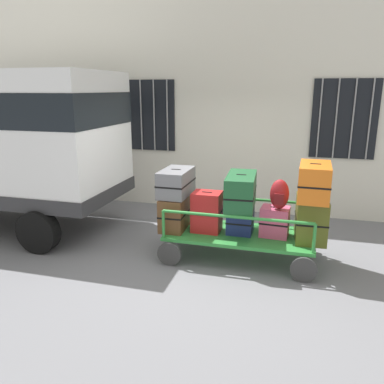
# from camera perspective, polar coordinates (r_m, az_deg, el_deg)

# --- Properties ---
(ground_plane) EXTENTS (40.00, 40.00, 0.00)m
(ground_plane) POSITION_cam_1_polar(r_m,az_deg,el_deg) (6.17, 1.11, -9.49)
(ground_plane) COLOR slate
(building_wall) EXTENTS (12.00, 0.38, 5.00)m
(building_wall) POSITION_cam_1_polar(r_m,az_deg,el_deg) (8.22, 5.99, 14.53)
(building_wall) COLOR silver
(building_wall) RESTS_ON ground
(luggage_cart) EXTENTS (2.29, 1.14, 0.41)m
(luggage_cart) POSITION_cam_1_polar(r_m,az_deg,el_deg) (6.02, 7.06, -6.67)
(luggage_cart) COLOR #2D8438
(luggage_cart) RESTS_ON ground
(cart_railing) EXTENTS (2.18, 1.00, 0.44)m
(cart_railing) POSITION_cam_1_polar(r_m,az_deg,el_deg) (5.88, 7.19, -2.79)
(cart_railing) COLOR #2D8438
(cart_railing) RESTS_ON luggage_cart
(suitcase_left_bottom) EXTENTS (0.39, 0.73, 0.52)m
(suitcase_left_bottom) POSITION_cam_1_polar(r_m,az_deg,el_deg) (6.11, -2.48, -2.97)
(suitcase_left_bottom) COLOR brown
(suitcase_left_bottom) RESTS_ON luggage_cart
(suitcase_left_middle) EXTENTS (0.44, 0.77, 0.42)m
(suitcase_left_middle) POSITION_cam_1_polar(r_m,az_deg,el_deg) (6.04, -2.36, 1.44)
(suitcase_left_middle) COLOR slate
(suitcase_left_middle) RESTS_ON suitcase_left_bottom
(suitcase_midleft_bottom) EXTENTS (0.45, 0.37, 0.63)m
(suitcase_midleft_bottom) POSITION_cam_1_polar(r_m,az_deg,el_deg) (5.95, 2.21, -2.93)
(suitcase_midleft_bottom) COLOR #B21E1E
(suitcase_midleft_bottom) RESTS_ON luggage_cart
(suitcase_center_bottom) EXTENTS (0.39, 0.41, 0.39)m
(suitcase_center_bottom) POSITION_cam_1_polar(r_m,az_deg,el_deg) (5.96, 7.19, -4.20)
(suitcase_center_bottom) COLOR navy
(suitcase_center_bottom) RESTS_ON luggage_cart
(suitcase_center_middle) EXTENTS (0.47, 0.93, 0.54)m
(suitcase_center_middle) POSITION_cam_1_polar(r_m,az_deg,el_deg) (5.77, 7.25, -0.02)
(suitcase_center_middle) COLOR #194C28
(suitcase_center_middle) RESTS_ON suitcase_center_bottom
(suitcase_midright_bottom) EXTENTS (0.44, 0.37, 0.45)m
(suitcase_midright_bottom) POSITION_cam_1_polar(r_m,az_deg,el_deg) (5.91, 12.15, -4.32)
(suitcase_midright_bottom) COLOR #CC4C72
(suitcase_midright_bottom) RESTS_ON luggage_cart
(suitcase_right_bottom) EXTENTS (0.47, 0.69, 0.64)m
(suitcase_right_bottom) POSITION_cam_1_polar(r_m,az_deg,el_deg) (5.88, 17.22, -3.81)
(suitcase_right_bottom) COLOR #4C5119
(suitcase_right_bottom) RESTS_ON luggage_cart
(suitcase_right_middle) EXTENTS (0.45, 0.82, 0.50)m
(suitcase_right_middle) POSITION_cam_1_polar(r_m,az_deg,el_deg) (5.67, 17.68, 1.50)
(suitcase_right_middle) COLOR orange
(suitcase_right_middle) RESTS_ON suitcase_right_bottom
(backpack) EXTENTS (0.27, 0.22, 0.44)m
(backpack) POSITION_cam_1_polar(r_m,az_deg,el_deg) (5.70, 12.84, -0.36)
(backpack) COLOR maroon
(backpack) RESTS_ON suitcase_midright_bottom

